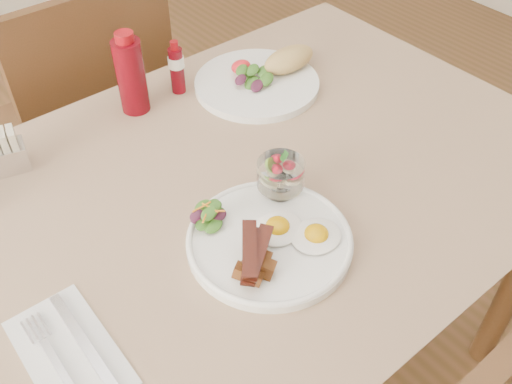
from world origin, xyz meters
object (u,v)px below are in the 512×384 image
object	(u,v)px
table	(237,218)
hot_sauce_bottle	(177,68)
main_plate	(269,241)
chair_far	(92,120)
ketchup_bottle	(131,75)
second_plate	(264,77)
fruit_cup	(281,174)
sugar_caddy	(0,155)

from	to	relation	value
table	hot_sauce_bottle	world-z (taller)	hot_sauce_bottle
main_plate	hot_sauce_bottle	bearing A→B (deg)	73.83
table	main_plate	distance (m)	0.18
chair_far	main_plate	world-z (taller)	chair_far
chair_far	hot_sauce_bottle	distance (m)	0.45
table	ketchup_bottle	world-z (taller)	ketchup_bottle
main_plate	second_plate	world-z (taller)	second_plate
main_plate	second_plate	distance (m)	0.49
chair_far	second_plate	bearing A→B (deg)	-58.81
chair_far	hot_sauce_bottle	bearing A→B (deg)	-74.14
main_plate	hot_sauce_bottle	distance (m)	0.50
main_plate	ketchup_bottle	size ratio (longest dim) A/B	1.54
fruit_cup	ketchup_bottle	distance (m)	0.42
hot_sauce_bottle	sugar_caddy	xyz separation A→B (m)	(-0.41, -0.01, -0.02)
ketchup_bottle	main_plate	bearing A→B (deg)	-93.47
hot_sauce_bottle	table	bearing A→B (deg)	-105.93
fruit_cup	second_plate	size ratio (longest dim) A/B	0.28
fruit_cup	second_plate	world-z (taller)	fruit_cup
sugar_caddy	fruit_cup	bearing A→B (deg)	-33.59
table	second_plate	world-z (taller)	second_plate
ketchup_bottle	sugar_caddy	bearing A→B (deg)	-177.25
table	hot_sauce_bottle	xyz separation A→B (m)	(0.09, 0.33, 0.15)
fruit_cup	second_plate	distance (m)	0.38
table	chair_far	xyz separation A→B (m)	(0.00, 0.66, -0.14)
main_plate	hot_sauce_bottle	xyz separation A→B (m)	(0.14, 0.48, 0.05)
table	hot_sauce_bottle	bearing A→B (deg)	74.07
fruit_cup	ketchup_bottle	bearing A→B (deg)	97.54
second_plate	hot_sauce_bottle	size ratio (longest dim) A/B	2.48
chair_far	fruit_cup	size ratio (longest dim) A/B	10.91
fruit_cup	chair_far	bearing A→B (deg)	93.00
chair_far	main_plate	bearing A→B (deg)	-93.16
second_plate	ketchup_bottle	size ratio (longest dim) A/B	1.70
chair_far	fruit_cup	world-z (taller)	chair_far
hot_sauce_bottle	sugar_caddy	distance (m)	0.41
ketchup_bottle	sugar_caddy	distance (m)	0.30
table	sugar_caddy	bearing A→B (deg)	134.73
fruit_cup	second_plate	bearing A→B (deg)	54.18
chair_far	main_plate	size ratio (longest dim) A/B	3.32
ketchup_bottle	fruit_cup	bearing A→B (deg)	-82.46
fruit_cup	sugar_caddy	bearing A→B (deg)	131.68
hot_sauce_bottle	sugar_caddy	size ratio (longest dim) A/B	1.19
ketchup_bottle	sugar_caddy	size ratio (longest dim) A/B	1.73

